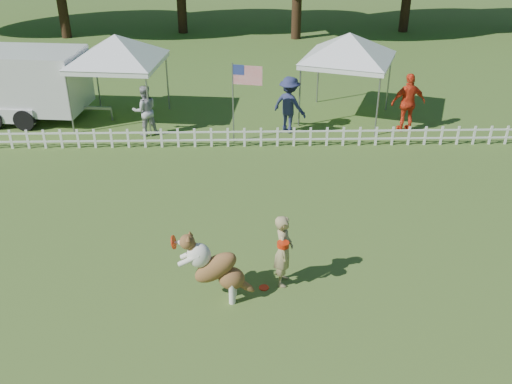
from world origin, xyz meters
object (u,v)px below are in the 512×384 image
cargo_trailer (19,84)px  spectator_c (408,103)px  spectator_b (289,105)px  canopy_tent_right (347,77)px  spectator_a (145,110)px  flag_pole (233,103)px  canopy_tent_left (120,80)px  handler (284,250)px  dog (217,268)px  frisbee_on_turf (264,288)px

cargo_trailer → spectator_c: cargo_trailer is taller
cargo_trailer → spectator_b: (8.92, -1.47, -0.27)m
canopy_tent_right → spectator_a: canopy_tent_right is taller
flag_pole → canopy_tent_left: bearing=166.2°
canopy_tent_left → spectator_a: bearing=-45.7°
canopy_tent_right → flag_pole: canopy_tent_right is taller
spectator_a → spectator_b: size_ratio=0.89×
spectator_b → spectator_c: (3.77, -0.00, 0.04)m
spectator_a → spectator_c: size_ratio=0.86×
canopy_tent_left → spectator_c: canopy_tent_left is taller
handler → canopy_tent_right: canopy_tent_right is taller
dog → spectator_b: (1.99, 8.42, 0.20)m
dog → canopy_tent_right: (3.96, 9.64, 0.70)m
canopy_tent_right → spectator_a: (-6.51, -1.37, -0.60)m
canopy_tent_left → spectator_a: size_ratio=1.75×
spectator_a → spectator_b: 4.54m
frisbee_on_turf → spectator_b: (1.09, 8.13, 0.89)m
cargo_trailer → spectator_b: size_ratio=2.96×
frisbee_on_turf → canopy_tent_left: canopy_tent_left is taller
handler → spectator_c: spectator_c is taller
frisbee_on_turf → canopy_tent_right: (3.06, 9.36, 1.40)m
spectator_a → spectator_b: bearing=162.9°
dog → canopy_tent_left: bearing=115.9°
dog → spectator_a: (-2.55, 8.27, 0.10)m
dog → spectator_a: spectator_a is taller
spectator_b → spectator_c: spectator_c is taller
handler → dog: bearing=117.0°
canopy_tent_right → cargo_trailer: 10.90m
frisbee_on_turf → spectator_c: spectator_c is taller
dog → handler: bearing=25.8°
flag_pole → frisbee_on_turf: bearing=-71.6°
spectator_a → spectator_b: (4.53, 0.14, 0.10)m
frisbee_on_turf → canopy_tent_right: bearing=71.9°
frisbee_on_turf → canopy_tent_left: (-4.40, 9.24, 1.40)m
spectator_c → dog: bearing=48.1°
frisbee_on_turf → spectator_b: size_ratio=0.11×
frisbee_on_turf → canopy_tent_right: size_ratio=0.07×
flag_pole → spectator_c: (5.53, 0.78, -0.30)m
handler → cargo_trailer: (-8.22, 9.42, 0.42)m
frisbee_on_turf → flag_pole: size_ratio=0.08×
frisbee_on_turf → canopy_tent_left: 10.33m
canopy_tent_left → spectator_b: 5.62m
handler → canopy_tent_right: bearing=-9.3°
dog → frisbee_on_turf: size_ratio=7.20×
dog → frisbee_on_turf: 1.17m
handler → canopy_tent_left: bearing=34.8°
dog → canopy_tent_right: canopy_tent_right is taller
cargo_trailer → canopy_tent_left: bearing=0.3°
cargo_trailer → flag_pole: size_ratio=2.16×
frisbee_on_turf → spectator_a: bearing=113.3°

